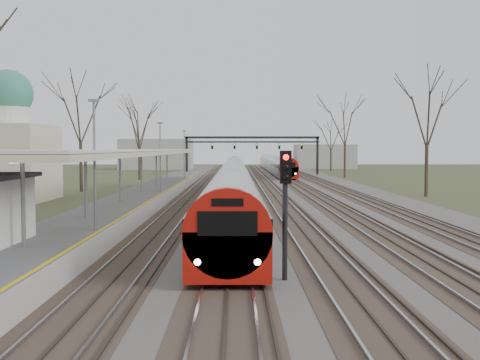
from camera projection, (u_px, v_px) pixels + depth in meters
name	position (u px, v px, depth m)	size (l,w,h in m)	color
track_bed	(260.00, 187.00, 64.26)	(24.00, 160.00, 0.22)	#474442
platform	(149.00, 196.00, 46.70)	(3.50, 69.00, 1.00)	#9E9B93
canopy	(139.00, 152.00, 42.02)	(4.10, 50.00, 3.11)	slate
signal_gantry	(252.00, 144.00, 93.96)	(21.00, 0.59, 6.08)	black
tree_west_far	(80.00, 108.00, 56.74)	(5.50, 5.50, 11.33)	#2D231C
tree_east_far	(427.00, 112.00, 50.99)	(5.00, 5.00, 10.30)	#2D231C
train_near	(233.00, 178.00, 54.32)	(2.62, 75.21, 3.05)	#A3A5AD
train_far	(274.00, 164.00, 106.68)	(2.62, 60.21, 3.05)	#A3A5AD
signal_post	(285.00, 196.00, 18.37)	(0.35, 0.45, 4.10)	black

